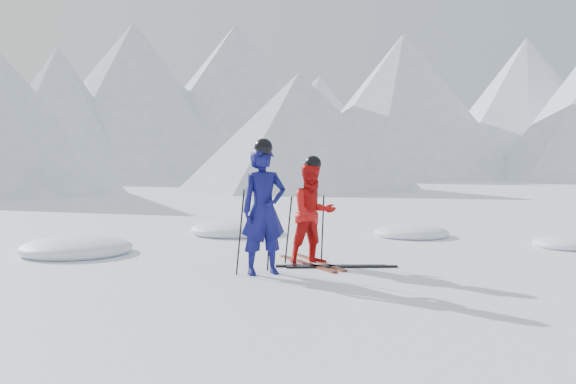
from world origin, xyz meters
TOP-DOWN VIEW (x-y plane):
  - ground at (0.00, 0.00)m, footprint 160.00×160.00m
  - mountain_range at (5.71, 35.31)m, footprint 106.15×62.94m
  - skier_blue at (-2.69, -0.65)m, footprint 0.74×0.55m
  - skier_red at (-1.60, -0.33)m, footprint 0.85×0.71m
  - pole_blue_left at (-2.99, -0.50)m, footprint 0.12×0.09m
  - pole_blue_right at (-2.44, -0.40)m, footprint 0.12×0.07m
  - pole_red_left at (-1.90, -0.08)m, footprint 0.11×0.09m
  - pole_red_right at (-1.30, -0.18)m, footprint 0.11×0.08m
  - ski_worn_left at (-1.72, -0.33)m, footprint 0.26×1.70m
  - ski_worn_right at (-1.48, -0.33)m, footprint 0.38×1.69m
  - ski_loose_a at (-1.53, -0.71)m, footprint 1.48×0.99m
  - ski_loose_b at (-1.43, -0.86)m, footprint 1.51×0.95m
  - snow_lumps at (-0.94, 2.42)m, footprint 9.63×6.96m

SIDE VIEW (x-z plane):
  - ground at x=0.00m, z-range 0.00..0.00m
  - snow_lumps at x=-0.94m, z-range -0.22..0.22m
  - ski_worn_left at x=-1.72m, z-range 0.00..0.03m
  - ski_worn_right at x=-1.48m, z-range 0.00..0.03m
  - ski_loose_a at x=-1.53m, z-range 0.00..0.03m
  - ski_loose_b at x=-1.43m, z-range 0.00..0.03m
  - pole_red_left at x=-1.90m, z-range 0.00..1.07m
  - pole_red_right at x=-1.30m, z-range 0.00..1.07m
  - pole_blue_left at x=-2.99m, z-range 0.00..1.23m
  - pole_blue_right at x=-2.44m, z-range 0.00..1.23m
  - skier_red at x=-1.60m, z-range 0.00..1.60m
  - skier_blue at x=-2.69m, z-range 0.00..1.84m
  - mountain_range at x=5.71m, z-range -1.04..14.49m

